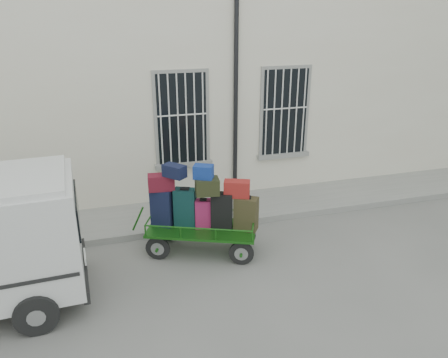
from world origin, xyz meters
TOP-DOWN VIEW (x-y plane):
  - ground at (0.00, 0.00)m, footprint 80.00×80.00m
  - building at (0.00, 5.50)m, footprint 24.00×5.15m
  - sidewalk at (0.00, 2.20)m, footprint 24.00×1.70m
  - luggage_cart at (-0.54, 0.50)m, footprint 2.57×1.76m

SIDE VIEW (x-z plane):
  - ground at x=0.00m, z-range 0.00..0.00m
  - sidewalk at x=0.00m, z-range 0.00..0.15m
  - luggage_cart at x=-0.54m, z-range -0.01..1.92m
  - building at x=0.00m, z-range 0.00..6.00m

